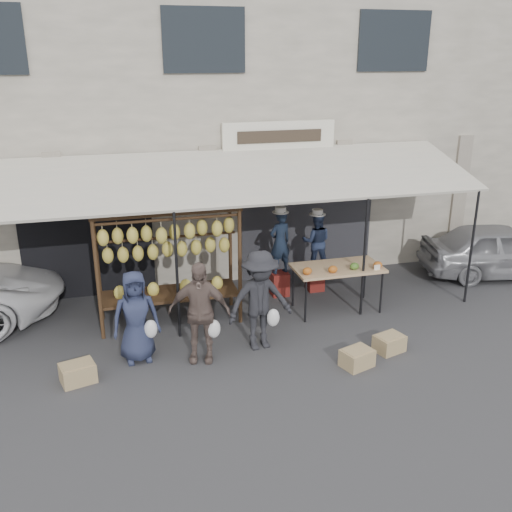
% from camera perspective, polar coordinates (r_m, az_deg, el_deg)
% --- Properties ---
extents(ground_plane, '(90.00, 90.00, 0.00)m').
position_cam_1_polar(ground_plane, '(9.54, -0.58, -10.40)').
color(ground_plane, '#2D2D30').
extents(shophouse, '(24.00, 6.15, 7.30)m').
position_cam_1_polar(shophouse, '(14.67, -7.20, 15.13)').
color(shophouse, '#BFB4A2').
rests_on(shophouse, ground_plane).
extents(awning, '(10.00, 2.35, 2.92)m').
position_cam_1_polar(awning, '(10.70, -3.65, 7.75)').
color(awning, beige).
rests_on(awning, ground_plane).
extents(banana_rack, '(2.60, 0.90, 2.24)m').
position_cam_1_polar(banana_rack, '(10.32, -8.86, 1.34)').
color(banana_rack, '#362413').
rests_on(banana_rack, ground_plane).
extents(produce_table, '(1.70, 0.90, 1.04)m').
position_cam_1_polar(produce_table, '(11.04, 8.24, -1.31)').
color(produce_table, tan).
rests_on(produce_table, ground_plane).
extents(vendor_left, '(0.55, 0.44, 1.32)m').
position_cam_1_polar(vendor_left, '(11.56, 2.42, 1.39)').
color(vendor_left, '#172133').
rests_on(vendor_left, stool_left).
extents(vendor_right, '(0.72, 0.63, 1.23)m').
position_cam_1_polar(vendor_right, '(11.88, 6.06, 1.44)').
color(vendor_right, '#1F2943').
rests_on(vendor_right, stool_right).
extents(customer_left, '(0.79, 0.55, 1.55)m').
position_cam_1_polar(customer_left, '(9.42, -11.93, -5.95)').
color(customer_left, '#252B47').
rests_on(customer_left, ground_plane).
extents(customer_mid, '(1.08, 0.68, 1.71)m').
position_cam_1_polar(customer_mid, '(9.23, -5.70, -5.60)').
color(customer_mid, brown).
rests_on(customer_mid, ground_plane).
extents(customer_right, '(1.19, 0.77, 1.74)m').
position_cam_1_polar(customer_right, '(9.55, 0.40, -4.47)').
color(customer_right, '#222327').
rests_on(customer_right, ground_plane).
extents(stool_left, '(0.42, 0.42, 0.49)m').
position_cam_1_polar(stool_left, '(11.88, 2.36, -2.76)').
color(stool_left, maroon).
rests_on(stool_left, ground_plane).
extents(stool_right, '(0.36, 0.36, 0.46)m').
position_cam_1_polar(stool_right, '(12.18, 5.91, -2.35)').
color(stool_right, maroon).
rests_on(stool_right, ground_plane).
extents(crate_near_a, '(0.58, 0.50, 0.29)m').
position_cam_1_polar(crate_near_a, '(9.45, 10.07, -10.02)').
color(crate_near_a, tan).
rests_on(crate_near_a, ground_plane).
extents(crate_near_b, '(0.56, 0.48, 0.28)m').
position_cam_1_polar(crate_near_b, '(10.01, 13.19, -8.50)').
color(crate_near_b, tan).
rests_on(crate_near_b, ground_plane).
extents(crate_far, '(0.59, 0.50, 0.30)m').
position_cam_1_polar(crate_far, '(9.32, -17.39, -11.10)').
color(crate_far, tan).
rests_on(crate_far, ground_plane).
extents(sedan, '(3.74, 2.09, 1.20)m').
position_cam_1_polar(sedan, '(13.92, 23.35, 0.56)').
color(sedan, gray).
rests_on(sedan, ground_plane).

